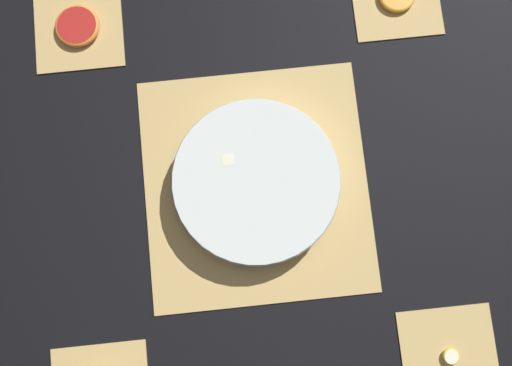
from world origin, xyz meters
TOP-DOWN VIEW (x-y plane):
  - ground_plane at (0.00, 0.00)m, footprint 6.00×6.00m
  - bamboo_mat_center at (0.00, 0.00)m, footprint 0.43×0.41m
  - coaster_mat_near_left at (-0.34, -0.31)m, footprint 0.17×0.17m
  - coaster_mat_far_right at (0.34, 0.31)m, footprint 0.17×0.17m
  - fruit_salad_bowl at (0.00, -0.00)m, footprint 0.30×0.30m
  - banana_coin_single at (-0.34, -0.31)m, footprint 0.03×0.03m
  - grapefruit_slice at (0.34, 0.31)m, footprint 0.08×0.08m

SIDE VIEW (x-z plane):
  - ground_plane at x=0.00m, z-range 0.00..0.00m
  - coaster_mat_near_left at x=-0.34m, z-range 0.00..0.01m
  - coaster_mat_far_right at x=0.34m, z-range 0.00..0.01m
  - bamboo_mat_center at x=0.00m, z-range 0.00..0.01m
  - banana_coin_single at x=-0.34m, z-range 0.01..0.02m
  - grapefruit_slice at x=0.34m, z-range 0.01..0.02m
  - fruit_salad_bowl at x=0.00m, z-range 0.01..0.06m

